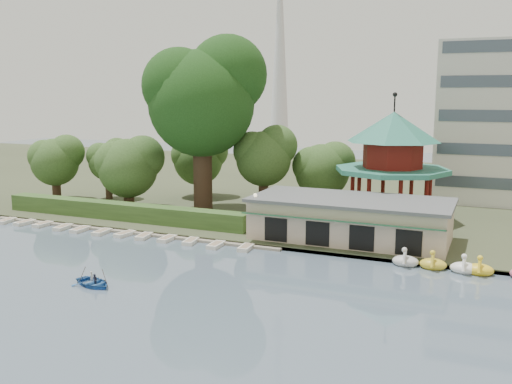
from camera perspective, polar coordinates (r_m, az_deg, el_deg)
The scene contains 14 objects.
ground_plane at distance 39.90m, azimuth -13.13°, elevation -11.03°, with size 220.00×220.00×0.00m, color slate.
shore at distance 86.00m, azimuth 7.68°, elevation 0.52°, with size 220.00×70.00×0.40m, color #424930.
embankment at distance 54.04m, azimuth -2.25°, elevation -5.05°, with size 220.00×0.60×0.30m, color gray.
dock at distance 59.95m, azimuth -12.74°, elevation -3.82°, with size 34.00×1.60×0.24m, color gray.
boathouse at distance 54.58m, azimuth 9.41°, elevation -2.63°, with size 18.60×9.39×3.90m.
pavilion at distance 63.08m, azimuth 13.49°, elevation 3.62°, with size 12.40×12.40×13.50m.
broadcast_tower at distance 182.75m, azimuth 2.41°, elevation 16.14°, with size 8.00×8.00×96.00m.
hedge at distance 64.03m, azimuth -13.24°, elevation -1.88°, with size 30.00×2.00×1.80m, color #3B5C27.
lamp_post at distance 54.23m, azimuth -0.07°, elevation -1.53°, with size 0.36×0.36×4.28m.
big_tree at distance 65.93m, azimuth -5.27°, elevation 9.71°, with size 13.36×12.45×20.26m.
small_trees at distance 71.04m, azimuth -6.74°, elevation 3.12°, with size 39.99×16.99×9.99m.
swan_boats at distance 48.44m, azimuth 21.07°, elevation -7.19°, with size 13.09×2.14×1.92m.
moored_rowboats at distance 59.25m, azimuth -14.11°, elevation -3.97°, with size 30.02×2.73×0.36m.
rowboat_with_passengers at distance 44.22m, azimuth -15.96°, elevation -8.40°, with size 5.45×4.57×2.01m.
Camera 1 is at (22.41, -29.87, 14.08)m, focal length 40.00 mm.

